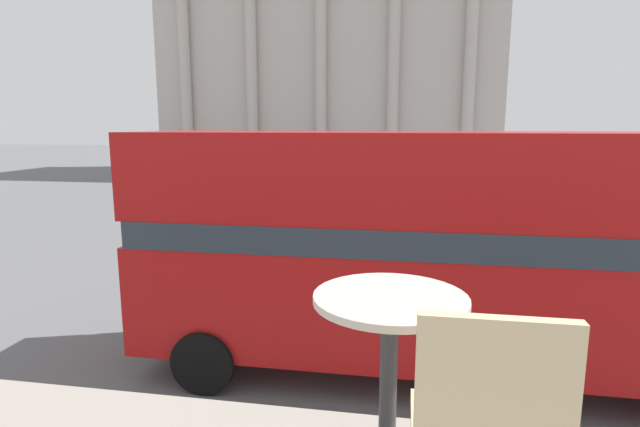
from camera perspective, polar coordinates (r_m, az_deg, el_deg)
name	(u,v)px	position (r m, az deg, el deg)	size (l,w,h in m)	color
double_decker_bus	(447,245)	(8.71, 14.32, -3.52)	(10.64, 2.70, 4.28)	black
cafe_dining_table	(389,343)	(2.04, 7.92, -14.43)	(0.60, 0.60, 0.73)	#2D2D30
plaza_building_left	(332,52)	(47.59, 1.43, 18.00)	(29.20, 13.01, 21.91)	#BCB2A8
traffic_light_near	(471,199)	(13.52, 16.86, 1.55)	(0.42, 0.24, 3.80)	black
traffic_light_mid	(542,186)	(20.05, 23.99, 2.93)	(0.42, 0.24, 3.34)	black
pedestrian_grey	(491,187)	(29.19, 18.99, 2.83)	(0.32, 0.32, 1.71)	#282B33
pedestrian_red	(458,191)	(26.98, 15.54, 2.53)	(0.32, 0.32, 1.76)	#282B33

